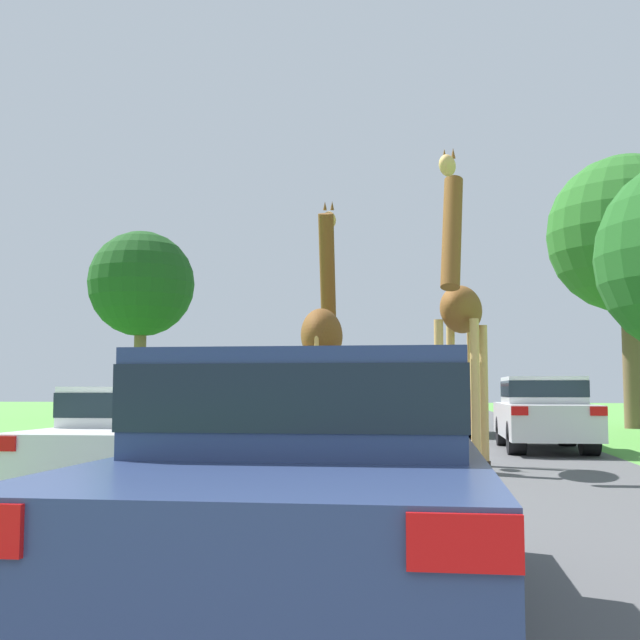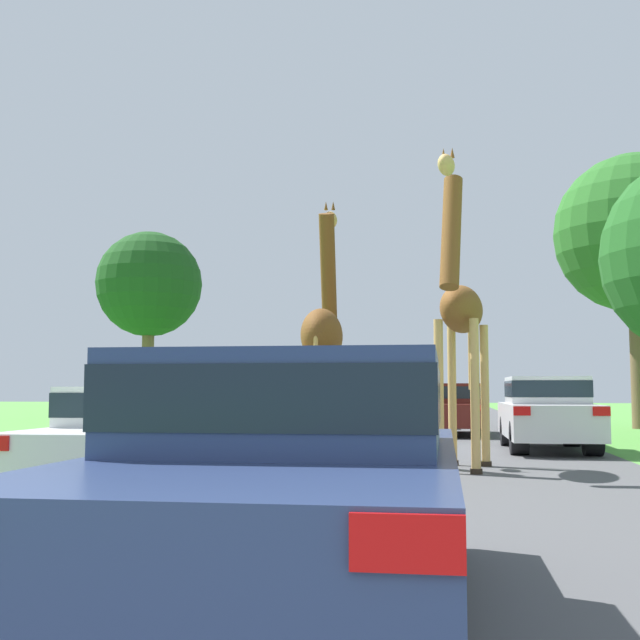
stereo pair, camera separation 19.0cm
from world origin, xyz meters
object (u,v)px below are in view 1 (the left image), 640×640
car_far_ahead (155,437)px  giraffe_companion (460,311)px  car_queue_left (406,404)px  car_verge_right (543,411)px  car_queue_right (448,408)px  tree_centre_back (141,285)px  giraffe_near_road (323,342)px  car_lead_maroon (318,477)px  tree_right_cluster (628,235)px

car_far_ahead → giraffe_companion: bearing=45.6°
car_queue_left → car_verge_right: bearing=-73.2°
car_queue_right → tree_centre_back: tree_centre_back is taller
giraffe_near_road → car_queue_left: size_ratio=1.11×
giraffe_companion → car_queue_left: (-1.36, 15.18, -1.75)m
car_verge_right → tree_centre_back: tree_centre_back is taller
car_far_ahead → tree_centre_back: (-9.28, 24.09, 5.13)m
car_far_ahead → car_verge_right: 10.03m
giraffe_near_road → car_queue_right: (2.21, 10.14, -1.29)m
tree_centre_back → giraffe_near_road: bearing=-62.0°
car_lead_maroon → car_verge_right: 13.36m
car_lead_maroon → car_far_ahead: (-2.61, 4.69, -0.08)m
car_verge_right → tree_right_cluster: 12.36m
giraffe_companion → car_verge_right: size_ratio=1.11×
car_lead_maroon → tree_right_cluster: tree_right_cluster is taller
car_lead_maroon → tree_centre_back: 31.55m
car_far_ahead → car_verge_right: car_verge_right is taller
giraffe_near_road → giraffe_companion: size_ratio=0.95×
car_lead_maroon → giraffe_near_road: bearing=97.6°
car_far_ahead → tree_centre_back: size_ratio=0.54×
giraffe_near_road → car_verge_right: giraffe_near_road is taller
giraffe_near_road → car_far_ahead: 4.31m
tree_centre_back → tree_right_cluster: 19.92m
car_lead_maroon → car_queue_left: bearing=90.6°
giraffe_companion → car_queue_right: (-0.02, 10.15, -1.77)m
giraffe_near_road → car_queue_left: (0.87, 15.17, -1.26)m
car_far_ahead → car_verge_right: bearing=56.2°
giraffe_near_road → giraffe_companion: 2.29m
car_far_ahead → car_queue_left: bearing=82.9°
giraffe_near_road → car_far_ahead: (-1.48, -3.81, -1.35)m
tree_centre_back → car_queue_right: bearing=-38.0°
car_queue_left → car_far_ahead: 19.12m
giraffe_near_road → car_lead_maroon: size_ratio=1.04×
giraffe_near_road → tree_centre_back: (-10.76, 20.28, 3.79)m
giraffe_near_road → tree_right_cluster: bearing=58.0°
giraffe_near_road → tree_centre_back: bearing=115.5°
car_lead_maroon → car_far_ahead: car_lead_maroon is taller
giraffe_near_road → car_lead_maroon: 8.67m
car_queue_right → car_far_ahead: size_ratio=0.94×
car_lead_maroon → tree_centre_back: (-11.89, 28.78, 5.06)m
giraffe_companion → car_far_ahead: bearing=54.9°
giraffe_companion → car_verge_right: 5.19m
car_queue_right → car_lead_maroon: bearing=-93.3°
car_queue_left → car_verge_right: 11.12m
car_queue_right → tree_centre_back: size_ratio=0.51×
giraffe_companion → car_verge_right: (1.86, 4.53, -1.72)m
car_queue_left → tree_right_cluster: tree_right_cluster is taller
car_lead_maroon → tree_right_cluster: size_ratio=0.49×
giraffe_near_road → car_far_ahead: giraffe_near_road is taller
car_far_ahead → tree_centre_back: tree_centre_back is taller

